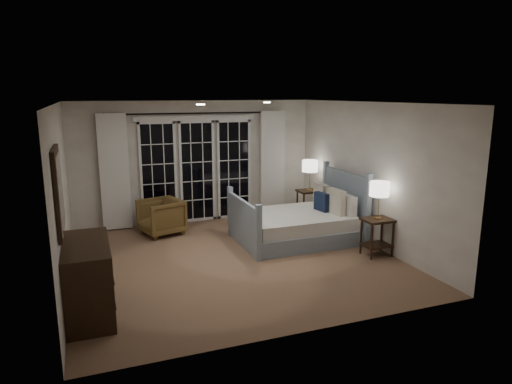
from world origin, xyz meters
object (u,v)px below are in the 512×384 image
object	(u,v)px
bed	(299,223)
dresser	(88,279)
armchair	(161,217)
nightstand_right	(309,200)
nightstand_left	(377,231)
lamp_right	(310,166)
lamp_left	(380,189)

from	to	relation	value
bed	dresser	world-z (taller)	bed
armchair	dresser	world-z (taller)	dresser
nightstand_right	nightstand_left	bearing A→B (deg)	-89.46
nightstand_left	dresser	world-z (taller)	dresser
lamp_right	armchair	distance (m)	3.24
armchair	lamp_left	bearing A→B (deg)	36.02
dresser	nightstand_left	bearing A→B (deg)	6.51
armchair	nightstand_right	bearing A→B (deg)	73.11
bed	dresser	distance (m)	4.03
lamp_left	armchair	size ratio (longest dim) A/B	0.83
armchair	lamp_right	bearing A→B (deg)	73.11
nightstand_left	dresser	xyz separation A→B (m)	(-4.50, -0.51, 0.04)
dresser	lamp_right	bearing A→B (deg)	33.09
lamp_left	dresser	size ratio (longest dim) A/B	0.49
lamp_left	dresser	world-z (taller)	lamp_left
bed	armchair	world-z (taller)	bed
lamp_right	lamp_left	bearing A→B (deg)	-89.46
bed	lamp_left	distance (m)	1.66
lamp_right	bed	bearing A→B (deg)	-124.02
armchair	bed	bearing A→B (deg)	45.15
lamp_left	dresser	bearing A→B (deg)	-173.49
nightstand_right	dresser	distance (m)	5.34
nightstand_left	dresser	size ratio (longest dim) A/B	0.49
lamp_left	nightstand_left	bearing A→B (deg)	153.43
nightstand_left	lamp_right	xyz separation A→B (m)	(-0.02, 2.40, 0.73)
nightstand_right	lamp_right	bearing A→B (deg)	-90.00
nightstand_left	lamp_right	distance (m)	2.51
lamp_right	armchair	world-z (taller)	lamp_right
dresser	nightstand_right	bearing A→B (deg)	33.09
lamp_right	nightstand_right	bearing A→B (deg)	90.00
bed	lamp_right	world-z (taller)	lamp_right
lamp_left	lamp_right	distance (m)	2.40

